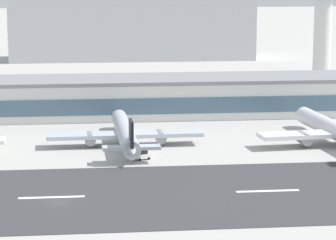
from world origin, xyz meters
name	(u,v)px	position (x,y,z in m)	size (l,w,h in m)	color
ground_plane	(58,202)	(0.00, 0.00, 0.00)	(1400.00, 1400.00, 0.00)	#B2AFA8
runway_strip	(59,197)	(0.00, 3.16, 0.04)	(800.00, 42.08, 0.08)	#38383A
runway_centreline_dash_4	(52,197)	(-1.29, 3.16, 0.09)	(12.00, 1.20, 0.01)	white
runway_centreline_dash_5	(268,191)	(38.71, 3.16, 0.09)	(12.00, 1.20, 0.01)	white
terminal_building	(124,97)	(16.11, 83.96, 5.39)	(165.14, 21.52, 10.78)	silver
control_tower	(323,16)	(87.48, 132.94, 24.48)	(12.85, 12.85, 38.54)	silver
distant_hotel_block	(132,17)	(27.35, 227.66, 18.78)	(108.80, 29.56, 37.57)	#BCBCC1
airliner_black_tail_gate_1	(125,134)	(14.36, 44.17, 2.99)	(36.56, 44.93, 9.37)	silver
service_baggage_tug_0	(142,155)	(17.33, 30.76, 1.05)	(3.58, 2.93, 2.20)	white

